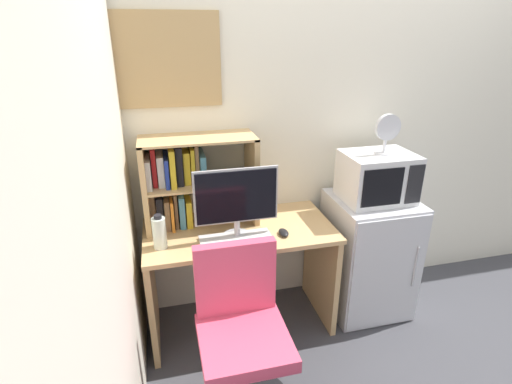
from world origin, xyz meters
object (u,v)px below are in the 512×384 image
at_px(desk_chair, 242,344).
at_px(desk_fan, 387,132).
at_px(monitor, 236,200).
at_px(keyboard, 235,238).
at_px(computer_mouse, 284,233).
at_px(water_bottle, 159,233).
at_px(microwave, 377,177).
at_px(mini_fridge, 368,254).
at_px(hutch_bookshelf, 184,180).
at_px(wall_corkboard, 169,60).

bearing_deg(desk_chair, desk_fan, 29.56).
bearing_deg(monitor, keyboard, -125.44).
xyz_separation_m(monitor, computer_mouse, (0.28, -0.04, -0.23)).
xyz_separation_m(water_bottle, desk_chair, (0.36, -0.50, -0.43)).
bearing_deg(microwave, monitor, -173.86).
relative_size(computer_mouse, desk_chair, 0.11).
xyz_separation_m(mini_fridge, microwave, (0.00, 0.00, 0.58)).
xyz_separation_m(hutch_bookshelf, wall_corkboard, (-0.03, 0.12, 0.70)).
bearing_deg(computer_mouse, wall_corkboard, 143.31).
height_order(hutch_bookshelf, desk_chair, hutch_bookshelf).
relative_size(keyboard, wall_corkboard, 0.70).
distance_m(water_bottle, desk_fan, 1.51).
bearing_deg(microwave, mini_fridge, -90.18).
bearing_deg(desk_fan, monitor, -174.34).
xyz_separation_m(microwave, wall_corkboard, (-1.26, 0.29, 0.73)).
relative_size(monitor, microwave, 1.11).
height_order(keyboard, water_bottle, water_bottle).
distance_m(microwave, desk_chair, 1.35).
bearing_deg(desk_fan, computer_mouse, -169.16).
relative_size(monitor, keyboard, 1.16).
distance_m(keyboard, microwave, 1.01).
distance_m(water_bottle, wall_corkboard, 0.99).
bearing_deg(computer_mouse, keyboard, 176.85).
bearing_deg(hutch_bookshelf, desk_fan, -8.08).
bearing_deg(mini_fridge, water_bottle, -175.63).
xyz_separation_m(monitor, keyboard, (-0.02, -0.02, -0.24)).
xyz_separation_m(monitor, water_bottle, (-0.45, -0.01, -0.15)).
height_order(computer_mouse, desk_chair, desk_chair).
distance_m(keyboard, desk_fan, 1.15).
bearing_deg(keyboard, hutch_bookshelf, 130.89).
xyz_separation_m(hutch_bookshelf, microwave, (1.23, -0.17, -0.03)).
xyz_separation_m(computer_mouse, wall_corkboard, (-0.58, 0.44, 0.97)).
height_order(hutch_bookshelf, computer_mouse, hutch_bookshelf).
bearing_deg(water_bottle, microwave, 4.49).
distance_m(computer_mouse, desk_chair, 0.69).
height_order(microwave, desk_fan, desk_fan).
distance_m(water_bottle, desk_chair, 0.75).
height_order(desk_fan, wall_corkboard, wall_corkboard).
xyz_separation_m(keyboard, desk_chair, (-0.07, -0.49, -0.35)).
xyz_separation_m(monitor, mini_fridge, (0.96, 0.10, -0.57)).
xyz_separation_m(water_bottle, mini_fridge, (1.41, 0.11, -0.42)).
distance_m(hutch_bookshelf, computer_mouse, 0.69).
relative_size(monitor, wall_corkboard, 0.82).
distance_m(microwave, desk_fan, 0.30).
bearing_deg(computer_mouse, desk_chair, -127.69).
distance_m(mini_fridge, desk_fan, 0.89).
relative_size(hutch_bookshelf, water_bottle, 3.39).
distance_m(desk_fan, desk_chair, 1.52).
relative_size(water_bottle, microwave, 0.46).
distance_m(mini_fridge, wall_corkboard, 1.84).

